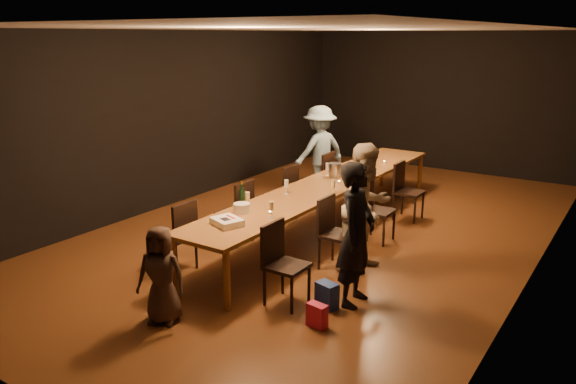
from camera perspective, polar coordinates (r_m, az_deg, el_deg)
The scene contains 30 objects.
ground at distance 8.75m, azimuth 3.93°, elevation -3.84°, with size 10.00×10.00×0.00m, color #4C2213.
room_shell at distance 8.29m, azimuth 4.20°, elevation 9.82°, with size 6.04×10.04×3.02m.
table at distance 8.54m, azimuth 4.01°, elevation 0.60°, with size 0.90×6.00×0.75m.
chair_right_0 at distance 6.25m, azimuth -0.11°, elevation -7.42°, with size 0.42×0.42×0.93m, color black, non-canonical shape.
chair_right_1 at distance 7.21m, azimuth 5.17°, elevation -4.26°, with size 0.42×0.42×0.93m, color black, non-canonical shape.
chair_right_2 at distance 8.24m, azimuth 9.14°, elevation -1.84°, with size 0.42×0.42×0.93m, color black, non-canonical shape.
chair_right_3 at distance 9.30m, azimuth 12.21°, elevation 0.04°, with size 0.42×0.42×0.93m, color black, non-canonical shape.
chair_left_0 at distance 7.26m, azimuth -11.40°, elevation -4.38°, with size 0.42×0.42×0.93m, color black, non-canonical shape.
chair_left_1 at distance 8.11m, azimuth -5.47°, elevation -2.00°, with size 0.42×0.42×0.93m, color black, non-canonical shape.
chair_left_2 at distance 9.03m, azimuth -0.71°, elevation -0.07°, with size 0.42×0.42×0.93m, color black, non-canonical shape.
chair_left_3 at distance 10.01m, azimuth 3.14°, elevation 1.49°, with size 0.42×0.42×0.93m, color black, non-canonical shape.
woman_birthday at distance 6.20m, azimuth 6.95°, elevation -4.31°, with size 0.59×0.39×1.62m, color black.
woman_tan at distance 7.11m, azimuth 7.97°, elevation -1.61°, with size 0.80×0.62×1.65m, color #C7B495.
man_blue at distance 10.53m, azimuth 3.22°, elevation 4.24°, with size 1.08×0.62×1.66m, color #7FA7C4.
child at distance 6.01m, azimuth -12.77°, elevation -8.20°, with size 0.51×0.33×1.05m, color #3B2A21.
gift_bag_red at distance 5.94m, azimuth 2.97°, elevation -12.41°, with size 0.21×0.12×0.25m, color #C61D47.
gift_bag_blue at distance 6.30m, azimuth 3.98°, elevation -10.43°, with size 0.24×0.16×0.29m, color #234097.
birthday_cake at distance 6.66m, azimuth -6.22°, elevation -3.03°, with size 0.43×0.39×0.08m.
plate_stack at distance 7.11m, azimuth -4.72°, elevation -1.63°, with size 0.21×0.21×0.12m, color white.
champagne_bottle at distance 7.38m, azimuth -4.70°, elevation -0.13°, with size 0.08×0.08×0.33m, color black, non-canonical shape.
ice_bucket at distance 8.87m, azimuth 4.84°, elevation 2.23°, with size 0.20×0.20×0.22m, color #A7A7AC.
wineglass_0 at distance 7.30m, azimuth -4.13°, elevation -0.80°, with size 0.06×0.06×0.21m, color beige, non-canonical shape.
wineglass_1 at distance 6.87m, azimuth -1.72°, elevation -1.81°, with size 0.06×0.06×0.21m, color beige, non-canonical shape.
wineglass_2 at distance 7.89m, azimuth -0.16°, elevation 0.51°, with size 0.06×0.06×0.21m, color silver, non-canonical shape.
wineglass_3 at distance 7.91m, azimuth 4.61°, elevation 0.50°, with size 0.06×0.06×0.21m, color beige, non-canonical shape.
wineglass_4 at distance 8.95m, azimuth 4.02°, elevation 2.30°, with size 0.06×0.06×0.21m, color silver, non-canonical shape.
wineglass_5 at distance 9.12m, azimuth 7.74°, elevation 2.47°, with size 0.06×0.06×0.21m, color silver, non-canonical shape.
tealight_near at distance 7.04m, azimuth -1.83°, elevation -2.13°, with size 0.05×0.05×0.03m, color #B2B7B2.
tealight_mid at distance 8.53m, azimuth 5.21°, elevation 1.00°, with size 0.05×0.05×0.03m, color #B2B7B2.
tealight_far at distance 9.99m, azimuth 9.75°, elevation 3.02°, with size 0.05×0.05×0.03m, color #B2B7B2.
Camera 1 is at (4.02, -7.20, 2.92)m, focal length 35.00 mm.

